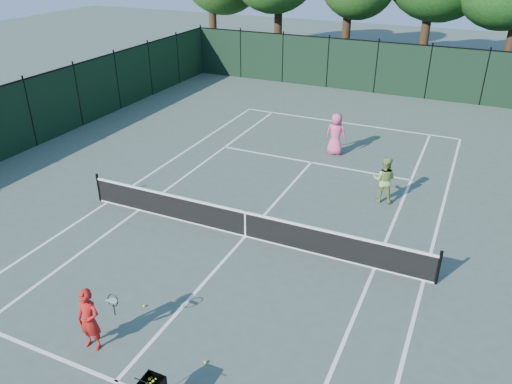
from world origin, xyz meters
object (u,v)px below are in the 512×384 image
at_px(player_green, 384,180).
at_px(player_pink, 336,134).
at_px(coach, 89,320).
at_px(loose_ball_midcourt, 144,306).
at_px(loose_ball_near_cart, 205,362).

bearing_deg(player_green, player_pink, -56.61).
bearing_deg(coach, player_green, 62.83).
height_order(coach, player_green, player_green).
height_order(player_pink, loose_ball_midcourt, player_pink).
distance_m(coach, loose_ball_midcourt, 1.81).
relative_size(coach, player_green, 0.94).
height_order(coach, loose_ball_near_cart, coach).
bearing_deg(loose_ball_midcourt, player_green, 62.66).
bearing_deg(loose_ball_midcourt, player_pink, 82.76).
xyz_separation_m(player_pink, loose_ball_midcourt, (-1.51, -11.87, -0.88)).
relative_size(player_green, loose_ball_near_cart, 24.88).
height_order(player_pink, loose_ball_near_cart, player_pink).
height_order(player_green, loose_ball_midcourt, player_green).
distance_m(coach, loose_ball_near_cart, 2.79).
relative_size(coach, player_pink, 0.87).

